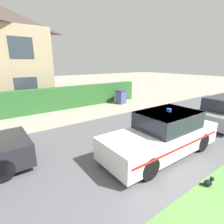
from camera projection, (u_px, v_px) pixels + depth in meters
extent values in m
cube|color=#5B5B60|center=(105.00, 148.00, 6.46)|extent=(28.00, 6.15, 0.01)
cube|color=#568C42|center=(214.00, 221.00, 3.48)|extent=(28.00, 1.56, 0.01)
cube|color=#2D662D|center=(68.00, 97.00, 11.95)|extent=(11.21, 0.60, 1.47)
cylinder|color=black|center=(117.00, 148.00, 5.74)|extent=(0.67, 0.21, 0.66)
cylinder|color=black|center=(149.00, 168.00, 4.65)|extent=(0.67, 0.21, 0.66)
cylinder|color=black|center=(168.00, 130.00, 7.26)|extent=(0.67, 0.21, 0.66)
cylinder|color=black|center=(201.00, 142.00, 6.16)|extent=(0.67, 0.21, 0.66)
cube|color=white|center=(161.00, 139.00, 5.90)|extent=(4.36, 1.64, 0.71)
cube|color=#232833|center=(168.00, 120.00, 5.88)|extent=(2.03, 1.46, 0.57)
cube|color=white|center=(169.00, 112.00, 5.81)|extent=(2.03, 1.46, 0.04)
cube|color=red|center=(144.00, 130.00, 6.51)|extent=(4.13, 0.04, 0.07)
cube|color=red|center=(183.00, 147.00, 5.25)|extent=(4.13, 0.04, 0.07)
cylinder|color=blue|center=(169.00, 110.00, 5.79)|extent=(0.16, 0.16, 0.10)
ellipsoid|color=black|center=(208.00, 183.00, 4.44)|extent=(0.26, 0.24, 0.19)
ellipsoid|color=beige|center=(211.00, 183.00, 4.46)|extent=(0.09, 0.10, 0.10)
sphere|color=black|center=(212.00, 179.00, 4.42)|extent=(0.11, 0.11, 0.11)
cone|color=black|center=(213.00, 178.00, 4.38)|extent=(0.04, 0.04, 0.04)
cone|color=black|center=(211.00, 177.00, 4.44)|extent=(0.04, 0.04, 0.04)
cylinder|color=black|center=(203.00, 184.00, 4.54)|extent=(0.17, 0.12, 0.03)
cylinder|color=black|center=(1.00, 170.00, 4.55)|extent=(0.66, 0.20, 0.66)
cylinder|color=black|center=(224.00, 110.00, 10.35)|extent=(0.65, 0.21, 0.65)
cylinder|color=black|center=(200.00, 118.00, 8.83)|extent=(0.65, 0.21, 0.65)
cube|color=#333D47|center=(27.00, 87.00, 11.37)|extent=(1.40, 0.02, 1.30)
cube|color=#333D47|center=(21.00, 48.00, 10.70)|extent=(1.40, 0.02, 1.30)
cube|color=#474C8C|center=(121.00, 98.00, 13.32)|extent=(0.75, 0.70, 0.92)
cube|color=navy|center=(121.00, 91.00, 13.18)|extent=(0.79, 0.73, 0.10)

